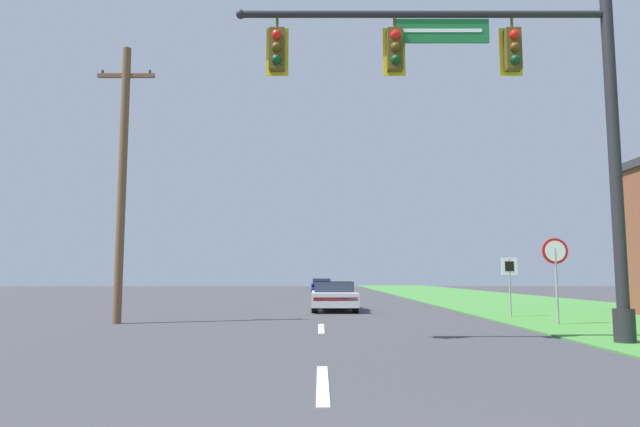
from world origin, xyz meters
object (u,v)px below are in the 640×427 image
signal_mast (510,111)px  route_sign_post (509,273)px  stop_sign (555,261)px  utility_pole_near (121,177)px  car_ahead (333,296)px  far_car (321,285)px

signal_mast → route_sign_post: size_ratio=4.21×
stop_sign → utility_pole_near: size_ratio=0.29×
stop_sign → utility_pole_near: bearing=177.3°
route_sign_post → utility_pole_near: 13.30m
car_ahead → utility_pole_near: size_ratio=0.54×
signal_mast → route_sign_post: 8.79m
signal_mast → car_ahead: size_ratio=1.83×
route_sign_post → stop_sign: bearing=-83.5°
stop_sign → signal_mast: bearing=-120.6°
signal_mast → utility_pole_near: (-10.36, 5.24, -0.58)m
far_car → route_sign_post: 33.29m
signal_mast → stop_sign: bearing=59.4°
stop_sign → route_sign_post: bearing=96.5°
utility_pole_near → car_ahead: bearing=44.6°
stop_sign → utility_pole_near: 13.36m
far_car → car_ahead: bearing=-89.1°
car_ahead → route_sign_post: size_ratio=2.30×
stop_sign → route_sign_post: 3.12m
signal_mast → route_sign_post: signal_mast is taller
route_sign_post → utility_pole_near: utility_pole_near is taller
far_car → route_sign_post: route_sign_post is taller
signal_mast → utility_pole_near: size_ratio=0.99×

